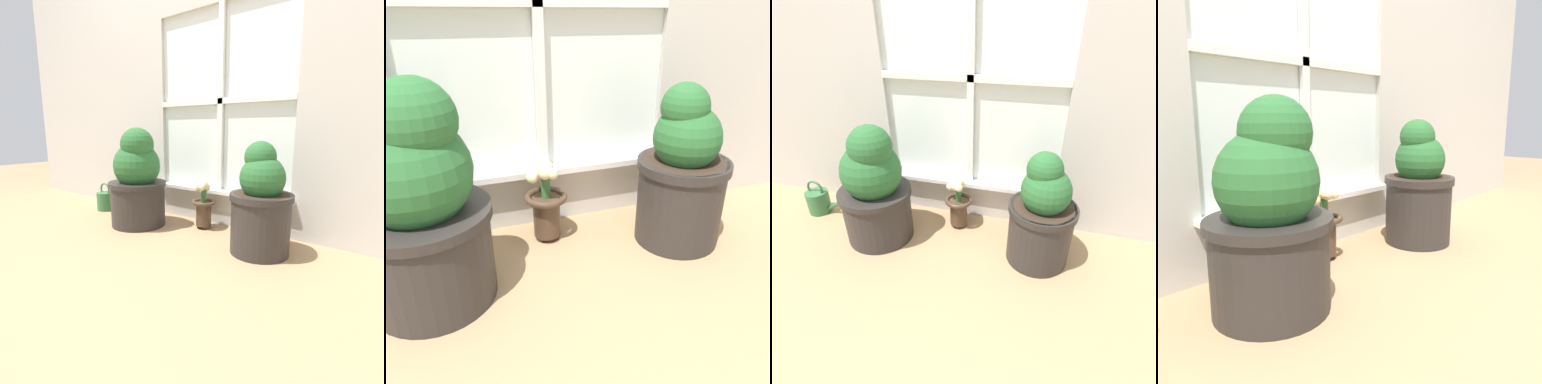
# 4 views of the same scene
# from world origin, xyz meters

# --- Properties ---
(ground_plane) EXTENTS (10.00, 10.00, 0.00)m
(ground_plane) POSITION_xyz_m (0.00, 0.00, 0.00)
(ground_plane) COLOR tan
(potted_plant_left) EXTENTS (0.39, 0.39, 0.66)m
(potted_plant_left) POSITION_xyz_m (-0.43, 0.16, 0.30)
(potted_plant_left) COLOR #2D2826
(potted_plant_left) RESTS_ON ground_plane
(potted_plant_right) EXTENTS (0.33, 0.33, 0.59)m
(potted_plant_right) POSITION_xyz_m (0.43, 0.20, 0.26)
(potted_plant_right) COLOR #2D2826
(potted_plant_right) RESTS_ON ground_plane
(flower_vase) EXTENTS (0.16, 0.16, 0.32)m
(flower_vase) POSITION_xyz_m (-0.03, 0.36, 0.16)
(flower_vase) COLOR #473323
(flower_vase) RESTS_ON ground_plane
(watering_can) EXTENTS (0.24, 0.14, 0.22)m
(watering_can) POSITION_xyz_m (-0.93, 0.27, 0.08)
(watering_can) COLOR #336B3D
(watering_can) RESTS_ON ground_plane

